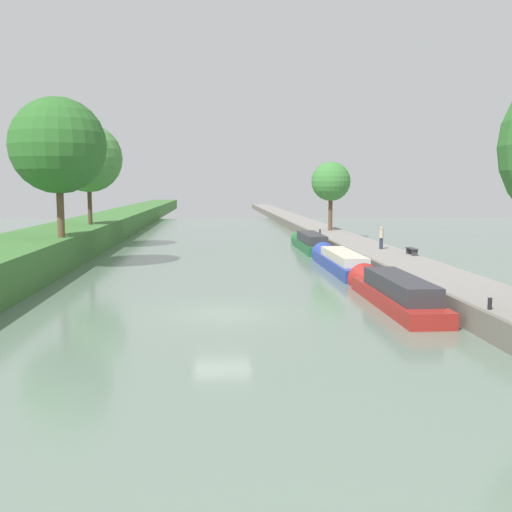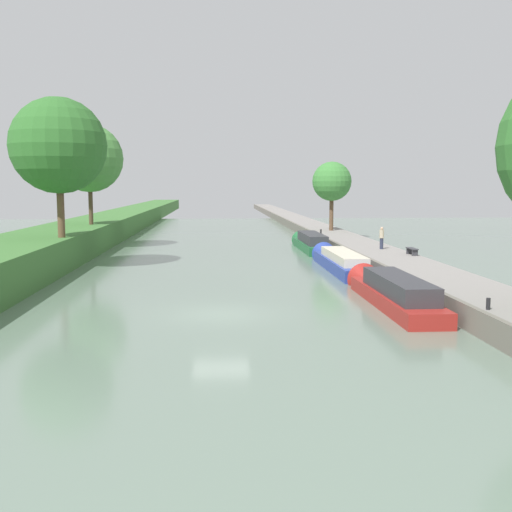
# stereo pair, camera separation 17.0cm
# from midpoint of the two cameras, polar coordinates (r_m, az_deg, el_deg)

# --- Properties ---
(ground_plane) EXTENTS (160.00, 160.00, 0.00)m
(ground_plane) POSITION_cam_midpoint_polar(r_m,az_deg,el_deg) (26.68, -3.18, -5.57)
(ground_plane) COLOR slate
(right_towpath) EXTENTS (3.79, 260.00, 0.98)m
(right_towpath) POSITION_cam_midpoint_polar(r_m,az_deg,el_deg) (29.14, 20.54, -3.96)
(right_towpath) COLOR gray
(right_towpath) RESTS_ON ground_plane
(stone_quay) EXTENTS (0.25, 260.00, 1.03)m
(stone_quay) POSITION_cam_midpoint_polar(r_m,az_deg,el_deg) (28.37, 16.81, -4.05)
(stone_quay) COLOR #6B665B
(stone_quay) RESTS_ON ground_plane
(narrowboat_red) EXTENTS (1.95, 11.17, 2.08)m
(narrowboat_red) POSITION_cam_midpoint_polar(r_m,az_deg,el_deg) (29.71, 12.86, -3.29)
(narrowboat_red) COLOR maroon
(narrowboat_red) RESTS_ON ground_plane
(narrowboat_blue) EXTENTS (1.94, 12.44, 1.86)m
(narrowboat_blue) POSITION_cam_midpoint_polar(r_m,az_deg,el_deg) (41.44, 8.03, -0.48)
(narrowboat_blue) COLOR #283D93
(narrowboat_blue) RESTS_ON ground_plane
(narrowboat_green) EXTENTS (1.93, 11.74, 2.09)m
(narrowboat_green) POSITION_cam_midpoint_polar(r_m,az_deg,el_deg) (54.11, 5.24, 1.28)
(narrowboat_green) COLOR #1E6033
(narrowboat_green) RESTS_ON ground_plane
(tree_rightbank_midnear) EXTENTS (4.12, 4.12, 7.24)m
(tree_rightbank_midnear) POSITION_cam_midpoint_polar(r_m,az_deg,el_deg) (64.08, 7.29, 7.02)
(tree_rightbank_midnear) COLOR brown
(tree_rightbank_midnear) RESTS_ON right_towpath
(tree_leftbank_downstream) EXTENTS (6.35, 6.35, 9.27)m
(tree_leftbank_downstream) POSITION_cam_midpoint_polar(r_m,az_deg,el_deg) (42.35, -18.14, 9.91)
(tree_leftbank_downstream) COLOR brown
(tree_leftbank_downstream) RESTS_ON left_grassy_bank
(tree_leftbank_upstream) EXTENTS (6.00, 6.00, 8.89)m
(tree_leftbank_upstream) POSITION_cam_midpoint_polar(r_m,az_deg,el_deg) (55.99, -15.46, 8.91)
(tree_leftbank_upstream) COLOR #4C3828
(tree_leftbank_upstream) RESTS_ON left_grassy_bank
(person_walking) EXTENTS (0.34, 0.34, 1.66)m
(person_walking) POSITION_cam_midpoint_polar(r_m,az_deg,el_deg) (45.69, 11.94, 1.74)
(person_walking) COLOR #282D42
(person_walking) RESTS_ON right_towpath
(mooring_bollard_near) EXTENTS (0.16, 0.16, 0.45)m
(mooring_bollard_near) POSITION_cam_midpoint_polar(r_m,az_deg,el_deg) (24.48, 21.37, -4.25)
(mooring_bollard_near) COLOR black
(mooring_bollard_near) RESTS_ON right_towpath
(mooring_bollard_far) EXTENTS (0.16, 0.16, 0.45)m
(mooring_bollard_far) POSITION_cam_midpoint_polar(r_m,az_deg,el_deg) (59.48, 6.26, 2.32)
(mooring_bollard_far) COLOR black
(mooring_bollard_far) RESTS_ON right_towpath
(park_bench) EXTENTS (0.44, 1.50, 0.47)m
(park_bench) POSITION_cam_midpoint_polar(r_m,az_deg,el_deg) (42.29, 14.71, 0.57)
(park_bench) COLOR #333338
(park_bench) RESTS_ON right_towpath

